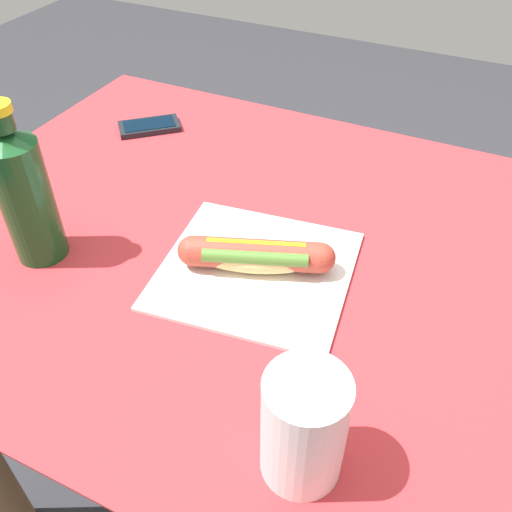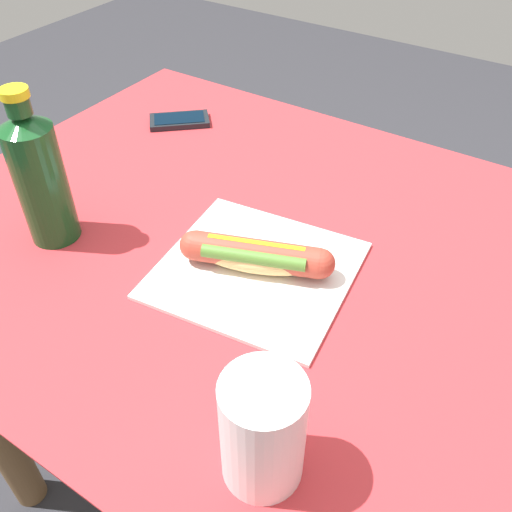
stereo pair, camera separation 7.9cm
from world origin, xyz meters
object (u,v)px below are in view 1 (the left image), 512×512
hot_dog (256,255)px  drinking_cup (304,428)px  soda_bottle (25,194)px  cell_phone (149,126)px

hot_dog → drinking_cup: bearing=124.3°
soda_bottle → drinking_cup: 0.51m
hot_dog → cell_phone: size_ratio=1.63×
hot_dog → cell_phone: bearing=-37.7°
cell_phone → soda_bottle: soda_bottle is taller
soda_bottle → drinking_cup: size_ratio=1.75×
cell_phone → drinking_cup: size_ratio=0.95×
hot_dog → drinking_cup: size_ratio=1.55×
drinking_cup → cell_phone: bearing=-44.6°
cell_phone → soda_bottle: size_ratio=0.54×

